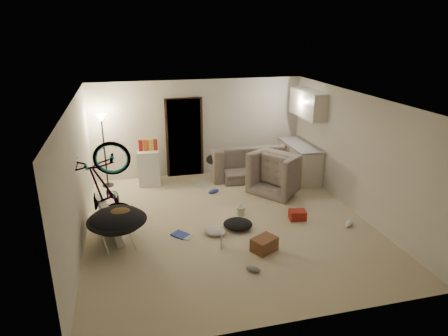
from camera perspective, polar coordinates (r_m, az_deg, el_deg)
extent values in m
cube|color=beige|center=(8.16, 0.56, -7.86)|extent=(5.50, 6.00, 0.02)
cube|color=white|center=(7.35, 0.63, 9.87)|extent=(5.50, 6.00, 0.02)
cube|color=beige|center=(10.48, -3.59, 5.73)|extent=(5.50, 0.02, 2.50)
cube|color=beige|center=(5.06, 9.38, -10.31)|extent=(5.50, 0.02, 2.50)
cube|color=beige|center=(7.49, -20.29, -1.17)|extent=(0.02, 6.00, 2.50)
cube|color=beige|center=(8.74, 18.39, 1.94)|extent=(0.02, 6.00, 2.50)
cube|color=black|center=(10.44, -5.68, 4.31)|extent=(0.85, 0.10, 2.04)
cube|color=black|center=(10.41, -5.66, 4.27)|extent=(0.97, 0.04, 2.10)
cylinder|color=black|center=(10.37, -16.22, -2.37)|extent=(0.28, 0.28, 0.03)
cylinder|color=black|center=(10.10, -16.66, 2.04)|extent=(0.04, 0.04, 1.70)
cone|color=#FFE0A5|center=(9.88, -17.15, 6.85)|extent=(0.24, 0.24, 0.18)
cube|color=beige|center=(10.50, 10.71, 0.84)|extent=(0.60, 1.50, 0.88)
cube|color=gray|center=(10.36, 10.87, 3.25)|extent=(0.64, 1.54, 0.04)
cube|color=beige|center=(10.18, 11.92, 8.97)|extent=(0.38, 1.40, 0.65)
imported|color=#333A33|center=(10.53, 4.01, 0.51)|extent=(2.21, 0.92, 0.64)
imported|color=#333A33|center=(9.71, 8.27, -1.03)|extent=(1.46, 1.49, 0.73)
imported|color=black|center=(7.78, -16.24, -5.91)|extent=(1.97, 0.97, 1.11)
imported|color=maroon|center=(7.23, -0.41, -11.59)|extent=(0.29, 0.25, 0.02)
cube|color=white|center=(10.12, -10.66, 0.11)|extent=(0.55, 0.55, 0.87)
cube|color=maroon|center=(9.95, -11.84, 3.10)|extent=(0.11, 0.09, 0.30)
cube|color=#D4561A|center=(9.95, -11.15, 3.15)|extent=(0.11, 0.09, 0.30)
cube|color=yellow|center=(9.96, -10.46, 3.21)|extent=(0.11, 0.09, 0.30)
cube|color=maroon|center=(9.96, -9.77, 3.26)|extent=(0.10, 0.08, 0.30)
cylinder|color=silver|center=(7.45, -14.85, -9.22)|extent=(0.69, 0.69, 0.48)
ellipsoid|color=black|center=(7.32, -15.05, -7.18)|extent=(0.97, 0.97, 0.41)
torus|color=black|center=(7.32, -15.05, -7.18)|extent=(1.04, 1.04, 0.08)
ellipsoid|color=brown|center=(7.24, -14.73, -6.48)|extent=(0.57, 0.51, 0.22)
ellipsoid|color=black|center=(10.22, -1.04, 1.26)|extent=(0.61, 0.52, 0.28)
cube|color=silver|center=(7.82, -16.14, -7.02)|extent=(0.53, 1.10, 0.71)
cube|color=brown|center=(7.19, 5.77, -10.79)|extent=(0.53, 0.48, 0.25)
cube|color=maroon|center=(8.38, 10.45, -6.61)|extent=(0.37, 0.30, 0.19)
cylinder|color=beige|center=(8.44, 2.39, -6.14)|extent=(0.18, 0.18, 0.18)
cone|color=beige|center=(8.39, 2.41, -5.36)|extent=(0.10, 0.10, 0.08)
cube|color=beige|center=(10.03, -2.94, -2.38)|extent=(0.60, 0.67, 0.01)
cube|color=#2B3F9C|center=(7.72, -6.27, -9.47)|extent=(0.37, 0.38, 0.03)
cube|color=silver|center=(7.66, -5.43, -9.71)|extent=(0.27, 0.29, 0.02)
ellipsoid|color=#2B3F9C|center=(9.50, -1.50, -3.35)|extent=(0.30, 0.20, 0.10)
ellipsoid|color=slate|center=(6.66, 4.20, -14.21)|extent=(0.26, 0.24, 0.09)
ellipsoid|color=white|center=(8.38, 17.40, -7.54)|extent=(0.30, 0.30, 0.11)
ellipsoid|color=black|center=(7.90, 1.99, -8.01)|extent=(0.70, 0.65, 0.18)
ellipsoid|color=silver|center=(7.71, -1.30, -8.99)|extent=(0.54, 0.53, 0.13)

